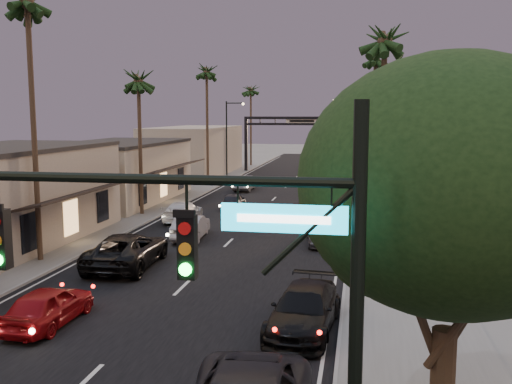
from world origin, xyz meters
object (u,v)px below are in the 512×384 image
at_px(traffic_signal, 231,279).
at_px(curbside_black, 304,310).
at_px(streetlight_right, 353,141).
at_px(palm_ra, 385,32).
at_px(palm_rc, 371,89).
at_px(arch, 302,130).
at_px(palm_far, 251,87).
at_px(oncoming_pickup, 127,250).
at_px(oncoming_silver, 191,227).
at_px(oncoming_red, 48,306).
at_px(palm_ld, 207,68).
at_px(palm_lc, 138,75).
at_px(palm_rb, 376,54).
at_px(streetlight_left, 229,135).
at_px(corner_tree, 456,196).

bearing_deg(traffic_signal, curbside_black, 89.53).
distance_m(streetlight_right, palm_ra, 21.94).
bearing_deg(palm_rc, arch, 145.11).
distance_m(palm_ra, palm_far, 56.58).
distance_m(oncoming_pickup, oncoming_silver, 6.92).
distance_m(palm_ra, oncoming_red, 19.00).
xyz_separation_m(palm_ld, oncoming_red, (5.23, -41.15, -11.69)).
relative_size(arch, palm_lc, 1.25).
bearing_deg(arch, oncoming_silver, -93.51).
xyz_separation_m(oncoming_red, curbside_black, (9.15, 1.16, 0.04)).
distance_m(oncoming_silver, curbside_black, 16.02).
bearing_deg(palm_rb, palm_lc, -155.06).
bearing_deg(oncoming_silver, palm_ra, 152.35).
bearing_deg(oncoming_pickup, streetlight_right, -117.49).
distance_m(arch, streetlight_left, 13.85).
bearing_deg(oncoming_red, palm_far, -84.59).
distance_m(streetlight_right, curbside_black, 30.36).
relative_size(arch, streetlight_left, 1.69).
bearing_deg(palm_lc, oncoming_silver, -50.25).
relative_size(palm_lc, oncoming_silver, 2.69).
bearing_deg(oncoming_pickup, palm_rc, -109.05).
distance_m(palm_rb, oncoming_red, 34.48).
bearing_deg(palm_lc, palm_ra, -34.90).
bearing_deg(arch, palm_ra, -79.41).
relative_size(palm_ra, palm_rc, 1.08).
distance_m(corner_tree, palm_rc, 56.74).
xyz_separation_m(corner_tree, curbside_black, (-3.70, 7.56, -5.21)).
relative_size(streetlight_right, palm_far, 0.68).
height_order(palm_ld, oncoming_pickup, palm_ld).
relative_size(traffic_signal, palm_ld, 0.60).
bearing_deg(traffic_signal, arch, 94.93).
bearing_deg(palm_far, streetlight_left, -86.05).
bearing_deg(palm_ra, streetlight_left, 114.54).
bearing_deg(traffic_signal, palm_ra, 81.72).
bearing_deg(corner_tree, palm_ld, 110.81).
distance_m(palm_ld, oncoming_red, 43.09).
bearing_deg(palm_far, palm_rc, -39.64).
height_order(oncoming_pickup, oncoming_silver, oncoming_pickup).
height_order(streetlight_left, palm_rb, palm_rb).
bearing_deg(curbside_black, streetlight_left, 111.39).
height_order(arch, palm_rc, palm_rc).
height_order(traffic_signal, curbside_black, traffic_signal).
xyz_separation_m(corner_tree, palm_rb, (-0.88, 36.55, 6.44)).
relative_size(palm_rc, oncoming_silver, 2.69).
distance_m(palm_rb, curbside_black, 31.37).
height_order(palm_lc, oncoming_red, palm_lc).
distance_m(arch, palm_lc, 35.41).
height_order(corner_tree, curbside_black, corner_tree).
relative_size(palm_rb, oncoming_silver, 3.13).
bearing_deg(oncoming_red, arch, -92.42).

